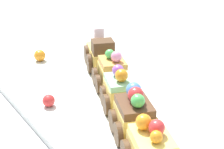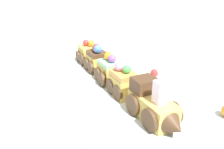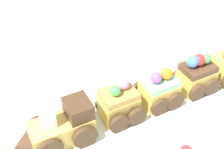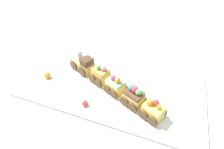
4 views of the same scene
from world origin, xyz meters
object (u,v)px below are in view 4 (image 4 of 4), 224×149
at_px(cake_car_caramel, 100,76).
at_px(gumball_orange, 47,75).
at_px(cake_car_lemon, 153,111).
at_px(cake_train_locomotive, 82,64).
at_px(cake_car_chocolate, 134,97).
at_px(cake_car_mint, 115,86).
at_px(gumball_red, 85,103).

height_order(cake_car_caramel, gumball_orange, cake_car_caramel).
bearing_deg(cake_car_lemon, cake_train_locomotive, -0.01).
distance_m(cake_train_locomotive, cake_car_chocolate, 0.27).
bearing_deg(gumball_orange, cake_car_mint, -175.50).
xyz_separation_m(cake_car_caramel, gumball_red, (0.00, 0.13, -0.02)).
relative_size(cake_car_caramel, cake_car_mint, 1.00).
height_order(cake_car_lemon, gumball_orange, cake_car_lemon).
xyz_separation_m(cake_train_locomotive, cake_car_caramel, (-0.10, 0.04, 0.00)).
distance_m(cake_car_mint, cake_car_chocolate, 0.08).
xyz_separation_m(cake_car_chocolate, cake_car_lemon, (-0.07, 0.03, -0.00)).
relative_size(cake_car_caramel, cake_car_chocolate, 1.00).
distance_m(cake_car_chocolate, gumball_red, 0.16).
xyz_separation_m(cake_train_locomotive, gumball_orange, (0.10, 0.10, -0.01)).
distance_m(cake_car_mint, cake_car_lemon, 0.15).
bearing_deg(cake_car_caramel, cake_car_chocolate, 179.95).
bearing_deg(gumball_red, cake_car_chocolate, -157.00).
bearing_deg(cake_train_locomotive, cake_car_caramel, -179.79).
relative_size(cake_car_caramel, gumball_orange, 3.31).
bearing_deg(cake_car_mint, cake_car_lemon, -180.00).
relative_size(cake_train_locomotive, gumball_red, 6.28).
bearing_deg(cake_train_locomotive, cake_car_lemon, 179.99).
bearing_deg(cake_train_locomotive, gumball_red, 143.70).
height_order(cake_car_mint, gumball_orange, cake_car_mint).
bearing_deg(gumball_red, cake_train_locomotive, -59.97).
xyz_separation_m(cake_car_mint, cake_car_chocolate, (-0.07, 0.03, 0.00)).
xyz_separation_m(cake_train_locomotive, cake_car_chocolate, (-0.24, 0.11, 0.00)).
bearing_deg(cake_car_lemon, gumball_orange, 17.99).
relative_size(cake_train_locomotive, cake_car_caramel, 1.54).
distance_m(cake_car_lemon, gumball_red, 0.22).
bearing_deg(cake_car_lemon, gumball_red, 32.16).
xyz_separation_m(cake_car_mint, cake_car_lemon, (-0.14, 0.06, -0.00)).
xyz_separation_m(cake_car_lemon, gumball_orange, (0.41, -0.04, -0.01)).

